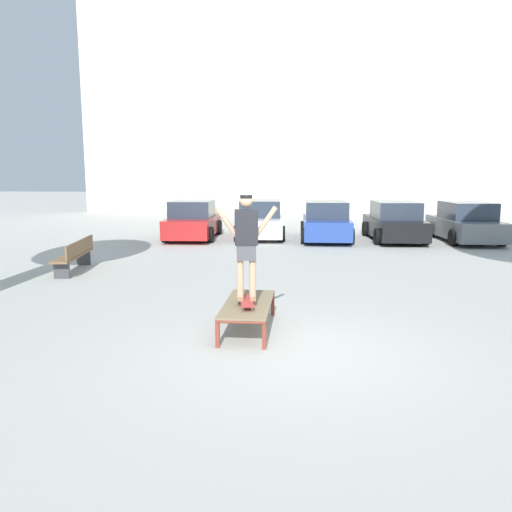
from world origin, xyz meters
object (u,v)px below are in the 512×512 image
skateboard (246,301)px  skater (246,240)px  car_blue (326,222)px  skate_box (248,306)px  park_bench (75,255)px  car_grey (465,223)px  car_black (394,222)px  car_red (193,221)px  car_white (260,220)px

skateboard → skater: skater is taller
car_blue → skate_box: bearing=-98.8°
park_bench → car_grey: bearing=30.1°
skate_box → park_bench: 6.90m
skate_box → skateboard: (-0.00, -0.20, 0.12)m
car_blue → car_grey: (5.22, -0.01, 0.00)m
car_black → car_grey: size_ratio=1.00×
car_blue → car_grey: same height
skate_box → skateboard: size_ratio=2.32×
car_grey → park_bench: size_ratio=1.76×
skateboard → park_bench: (-5.08, 4.86, -0.09)m
car_red → car_white: 2.66m
skate_box → car_black: size_ratio=0.45×
skateboard → skater: size_ratio=0.49×
car_white → car_black: 5.24m
car_red → car_white: same height
car_black → park_bench: bearing=-143.3°
skater → car_blue: skater is taller
skate_box → car_black: 12.56m
skateboard → car_grey: bearing=59.4°
car_red → park_bench: 7.23m
skateboard → skater: bearing=99.5°
skater → car_red: skater is taller
car_black → car_white: bearing=175.0°
car_red → car_black: bearing=0.4°
skater → car_black: size_ratio=0.40×
skate_box → car_blue: size_ratio=0.45×
park_bench → car_blue: bearing=45.5°
car_black → skateboard: bearing=-110.3°
skate_box → car_grey: car_grey is taller
car_black → car_grey: same height
car_black → car_grey: 2.61m
skate_box → skater: bearing=-90.7°
skate_box → skateboard: skateboard is taller
car_blue → car_grey: size_ratio=0.98×
skate_box → car_grey: bearing=59.0°
skater → car_grey: 13.82m
car_white → car_black: (5.22, -0.45, 0.00)m
car_white → car_grey: 7.85m
car_white → car_red: bearing=-169.0°
car_red → park_bench: car_red is taller
car_white → car_blue: (2.61, -0.53, 0.00)m
skateboard → car_black: (4.41, 11.95, 0.15)m
skater → car_black: bearing=69.7°
skateboard → car_black: 12.74m
car_black → car_red: bearing=-179.6°
skater → car_white: size_ratio=0.39×
skate_box → car_red: car_red is taller
car_white → car_blue: size_ratio=1.02×
car_red → skater: bearing=-74.0°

